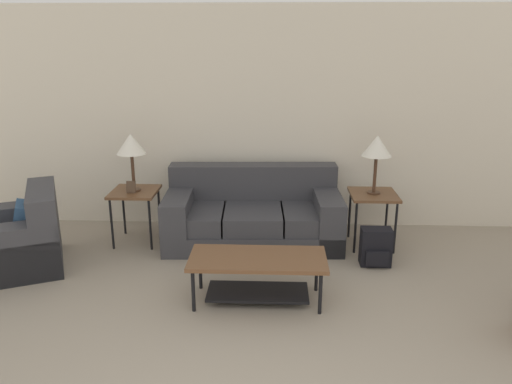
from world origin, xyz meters
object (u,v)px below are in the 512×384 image
(table_lamp_left, at_px, (131,145))
(table_lamp_right, at_px, (377,147))
(armchair, at_px, (15,241))
(side_table_left, at_px, (135,196))
(coffee_table, at_px, (257,268))
(side_table_right, at_px, (373,199))
(couch, at_px, (253,216))
(backpack, at_px, (376,247))

(table_lamp_left, distance_m, table_lamp_right, 2.63)
(armchair, bearing_deg, side_table_left, 34.66)
(side_table_left, bearing_deg, table_lamp_right, -0.00)
(armchair, xyz_separation_m, side_table_left, (1.03, 0.71, 0.25))
(coffee_table, xyz_separation_m, table_lamp_right, (1.22, 1.29, 0.81))
(table_lamp_left, bearing_deg, side_table_right, 0.00)
(side_table_left, relative_size, table_lamp_right, 0.95)
(armchair, xyz_separation_m, side_table_right, (3.67, 0.71, 0.25))
(couch, bearing_deg, side_table_left, -176.27)
(backpack, bearing_deg, side_table_left, 168.76)
(side_table_left, distance_m, backpack, 2.66)
(couch, bearing_deg, table_lamp_left, -176.27)
(side_table_right, distance_m, backpack, 0.62)
(side_table_left, bearing_deg, armchair, -145.34)
(side_table_right, distance_m, table_lamp_right, 0.58)
(side_table_right, xyz_separation_m, backpack, (-0.04, -0.51, -0.35))
(couch, height_order, table_lamp_left, table_lamp_left)
(side_table_left, distance_m, table_lamp_right, 2.70)
(coffee_table, height_order, side_table_right, side_table_right)
(couch, relative_size, table_lamp_left, 3.09)
(coffee_table, xyz_separation_m, side_table_left, (-1.41, 1.29, 0.23))
(table_lamp_right, relative_size, backpack, 1.64)
(armchair, height_order, table_lamp_right, table_lamp_right)
(armchair, height_order, table_lamp_left, table_lamp_left)
(couch, height_order, side_table_left, couch)
(table_lamp_left, bearing_deg, couch, 3.73)
(coffee_table, relative_size, side_table_left, 1.96)
(couch, xyz_separation_m, armchair, (-2.35, -0.80, -0.00))
(table_lamp_right, bearing_deg, coffee_table, -133.44)
(side_table_right, xyz_separation_m, table_lamp_left, (-2.63, -0.00, 0.58))
(table_lamp_left, xyz_separation_m, table_lamp_right, (2.63, 0.00, 0.00))
(coffee_table, distance_m, side_table_right, 1.79)
(couch, xyz_separation_m, backpack, (1.28, -0.60, -0.10))
(coffee_table, bearing_deg, couch, 94.13)
(armchair, bearing_deg, table_lamp_right, 11.03)
(coffee_table, height_order, backpack, coffee_table)
(table_lamp_left, bearing_deg, coffee_table, -42.33)
(side_table_right, bearing_deg, couch, 176.28)
(side_table_left, relative_size, backpack, 1.55)
(side_table_left, xyz_separation_m, table_lamp_left, (0.00, -0.00, 0.58))
(couch, bearing_deg, coffee_table, -85.87)
(coffee_table, xyz_separation_m, table_lamp_left, (-1.41, 1.29, 0.81))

